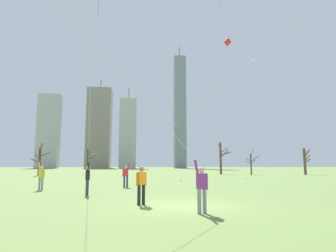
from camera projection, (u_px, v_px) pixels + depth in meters
ground_plane at (184, 205)px, 11.89m from camera, size 400.00×400.00×0.00m
kite_flyer_midfield_left_purple at (162, 139)px, 9.53m from camera, size 11.98×3.95×14.08m
kite_flyer_foreground_right_orange at (36, 143)px, 19.69m from camera, size 4.92×3.99×17.97m
kite_flyer_far_back_pink at (88, 156)px, 15.16m from camera, size 1.32×6.98×9.65m
kite_flyer_midfield_right_teal at (164, 142)px, 21.17m from camera, size 17.18×5.94×15.93m
bystander_watching_nearby at (141, 183)px, 12.07m from camera, size 0.46×0.34×1.62m
distant_kite_drifting_right_red at (224, 52)px, 35.18m from camera, size 7.14×3.36×17.60m
distant_kite_high_overhead_green at (223, 27)px, 40.67m from camera, size 1.18×5.94×25.90m
bare_tree_center at (251, 163)px, 47.61m from camera, size 1.92×1.80×4.19m
bare_tree_right_of_center at (88, 161)px, 46.35m from camera, size 2.26×3.41×4.25m
bare_tree_far_right_edge at (305, 161)px, 48.44m from camera, size 1.90×2.43×4.48m
bare_tree_left_of_center at (221, 157)px, 51.19m from camera, size 2.25×2.95×5.72m
bare_tree_rightmost at (40, 160)px, 45.11m from camera, size 2.64×2.65×5.06m
skyline_short_annex at (99, 128)px, 145.05m from camera, size 11.92×11.60×45.82m
skyline_wide_slab at (49, 131)px, 144.46m from camera, size 10.89×5.61×37.81m
skyline_squat_block at (128, 134)px, 132.70m from camera, size 7.68×10.56×38.04m
skyline_tall_tower at (180, 111)px, 139.63m from camera, size 5.62×5.38×60.99m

